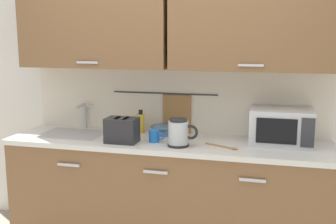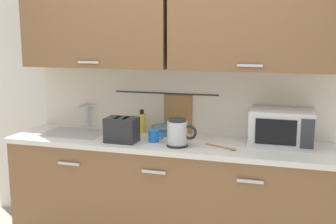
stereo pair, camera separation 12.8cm
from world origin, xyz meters
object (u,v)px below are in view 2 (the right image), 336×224
at_px(mug_near_sink, 124,125).
at_px(mixing_bowl, 164,129).
at_px(wooden_spoon, 224,148).
at_px(electric_kettle, 178,133).
at_px(mug_by_kettle, 154,136).
at_px(dish_soap_bottle, 142,123).
at_px(toaster, 122,130).
at_px(microwave, 282,127).

xyz_separation_m(mug_near_sink, mixing_bowl, (0.37, -0.04, -0.00)).
xyz_separation_m(mixing_bowl, wooden_spoon, (0.54, -0.28, -0.04)).
distance_m(electric_kettle, mug_by_kettle, 0.23).
bearing_deg(dish_soap_bottle, mug_near_sink, 173.21).
bearing_deg(mug_near_sink, mixing_bowl, -6.58).
xyz_separation_m(dish_soap_bottle, wooden_spoon, (0.75, -0.30, -0.08)).
height_order(electric_kettle, toaster, electric_kettle).
bearing_deg(toaster, mug_by_kettle, 15.09).
relative_size(mug_near_sink, mug_by_kettle, 1.00).
bearing_deg(mug_near_sink, mug_by_kettle, -38.42).
bearing_deg(electric_kettle, mixing_bowl, 122.73).
height_order(mixing_bowl, wooden_spoon, mixing_bowl).
distance_m(dish_soap_bottle, mug_near_sink, 0.18).
height_order(dish_soap_bottle, mug_near_sink, dish_soap_bottle).
distance_m(mug_near_sink, mixing_bowl, 0.37).
bearing_deg(electric_kettle, wooden_spoon, 6.80).
bearing_deg(mug_by_kettle, toaster, -164.91).
bearing_deg(mixing_bowl, wooden_spoon, -26.99).
height_order(toaster, wooden_spoon, toaster).
distance_m(mixing_bowl, wooden_spoon, 0.61).
distance_m(microwave, wooden_spoon, 0.46).
bearing_deg(toaster, electric_kettle, -0.58).
bearing_deg(mug_near_sink, toaster, -70.25).
bearing_deg(toaster, microwave, 12.03).
height_order(dish_soap_bottle, mixing_bowl, dish_soap_bottle).
relative_size(microwave, mixing_bowl, 2.15).
distance_m(mixing_bowl, mug_by_kettle, 0.25).
distance_m(mug_near_sink, mug_by_kettle, 0.47).
height_order(mug_near_sink, wooden_spoon, mug_near_sink).
distance_m(mixing_bowl, toaster, 0.40).
bearing_deg(mixing_bowl, microwave, -3.79).
relative_size(microwave, mug_by_kettle, 3.83).
bearing_deg(mug_near_sink, electric_kettle, -32.04).
distance_m(electric_kettle, toaster, 0.45).
relative_size(electric_kettle, toaster, 0.89).
relative_size(electric_kettle, mixing_bowl, 1.06).
height_order(dish_soap_bottle, mug_by_kettle, dish_soap_bottle).
relative_size(toaster, wooden_spoon, 0.98).
height_order(electric_kettle, dish_soap_bottle, electric_kettle).
height_order(electric_kettle, mug_near_sink, electric_kettle).
bearing_deg(electric_kettle, toaster, 179.42).
xyz_separation_m(dish_soap_bottle, mug_by_kettle, (0.20, -0.27, -0.04)).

